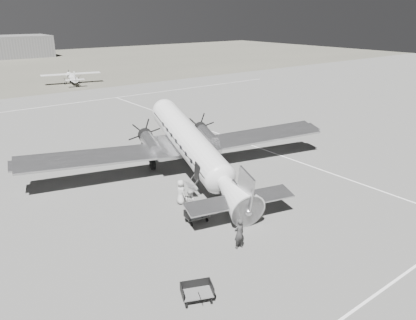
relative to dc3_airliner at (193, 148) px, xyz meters
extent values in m
plane|color=slate|center=(-1.87, -3.81, -2.66)|extent=(260.00, 260.00, 0.00)
cube|color=white|center=(-1.87, -17.81, -2.65)|extent=(60.00, 0.15, 0.01)
cube|color=white|center=(10.13, -3.81, -2.65)|extent=(0.15, 80.00, 0.01)
cube|color=white|center=(-1.87, 36.19, -2.65)|extent=(90.00, 0.15, 0.01)
imported|color=#2F2F2F|center=(-4.19, -10.46, -1.70)|extent=(0.74, 0.52, 1.92)
imported|color=#B8B8B6|center=(-4.04, -5.29, -1.72)|extent=(0.78, 0.97, 1.88)
imported|color=#B2B2AF|center=(-3.59, -3.42, -1.73)|extent=(0.64, 0.94, 1.85)
camera|label=1|loc=(-18.36, -25.89, 10.47)|focal=35.00mm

